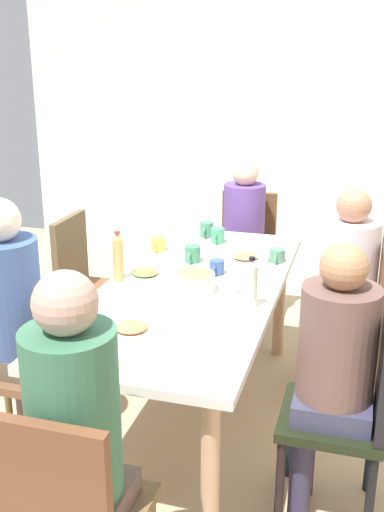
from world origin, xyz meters
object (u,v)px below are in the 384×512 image
person_3 (9,308)px  chair_0 (353,406)px  cup_3 (192,254)px  person_2 (76,433)px  chair_5 (87,281)px  cup_4 (238,282)px  cup_2 (217,267)px  cup_5 (158,244)px  cup_6 (218,236)px  person_1 (243,230)px  cup_0 (277,256)px  person_0 (333,360)px  bottle_0 (251,284)px  chair_4 (360,311)px  dining_table (192,302)px  bowl_0 (194,280)px  bottle_1 (118,258)px  plate_2 (245,258)px  cup_1 (207,230)px  person_4 (346,276)px  plate_0 (145,275)px  plate_1 (131,330)px  chair_1 (245,250)px

person_3 → chair_0: bearing=90.0°
cup_3 → person_2: bearing=3.4°
chair_5 → cup_4: (0.47, 1.02, 0.28)m
person_2 → cup_2: size_ratio=11.49×
cup_3 → chair_5: bearing=-101.4°
cup_5 → cup_6: 0.37m
person_1 → cup_0: size_ratio=9.60×
person_0 → chair_5: bearing=-122.3°
cup_4 → bottle_0: bottle_0 is taller
person_0 → cup_6: 1.40m
person_2 → chair_4: bearing=155.1°
dining_table → cup_6: size_ratio=16.29×
bowl_0 → bottle_1: (-0.03, -0.39, 0.07)m
chair_0 → plate_2: (-0.90, -0.62, 0.25)m
cup_6 → cup_2: bearing=13.5°
chair_0 → cup_1: bearing=-143.7°
cup_1 → cup_4: cup_1 is taller
dining_table → person_3: (0.48, -0.71, 0.08)m
person_4 → bottle_0: size_ratio=5.02×
dining_table → cup_0: size_ratio=15.83×
plate_0 → person_0: bearing=61.7°
plate_1 → cup_5: 1.06m
person_0 → bowl_0: 0.80m
chair_1 → cup_5: (0.86, -0.34, 0.28)m
dining_table → cup_1: size_ratio=16.21×
chair_5 → cup_2: 0.96m
person_3 → person_0: bearing=90.0°
chair_0 → cup_0: chair_0 is taller
bowl_0 → person_2: bearing=-1.4°
cup_5 → person_2: bearing=11.2°
person_2 → cup_1: 2.04m
chair_1 → cup_3: bearing=-5.4°
person_4 → bottle_1: bearing=-64.1°
cup_4 → cup_6: (-0.70, -0.27, 0.01)m
plate_0 → plate_2: 0.58m
plate_2 → cup_5: size_ratio=2.05×
chair_4 → chair_5: (0.00, -1.59, 0.00)m
cup_0 → cup_5: 0.68m
dining_table → chair_1: 1.34m
person_1 → bottle_1: 1.34m
person_4 → plate_2: bearing=-84.9°
person_3 → dining_table: bearing=123.9°
person_3 → cup_6: 1.35m
person_0 → plate_2: bearing=-149.6°
bottle_0 → bottle_1: size_ratio=0.91×
plate_0 → cup_6: bearing=162.6°
person_1 → bottle_0: size_ratio=4.96×
cup_4 → cup_6: size_ratio=1.00×
plate_0 → cup_2: cup_2 is taller
person_0 → cup_0: bearing=-158.7°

